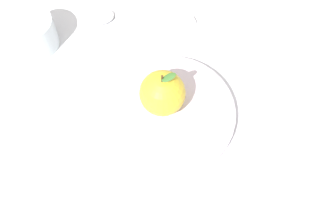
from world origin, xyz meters
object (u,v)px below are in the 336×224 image
(apple, at_px, (162,93))
(knife, at_px, (150,34))
(cup, at_px, (34,32))
(dinner_plate, at_px, (168,114))
(spoon, at_px, (111,15))

(apple, xyz_separation_m, knife, (-0.02, 0.15, -0.05))
(cup, bearing_deg, knife, 4.36)
(dinner_plate, xyz_separation_m, spoon, (-0.10, 0.21, -0.01))
(cup, bearing_deg, spoon, 24.78)
(apple, relative_size, cup, 1.22)
(knife, bearing_deg, cup, -175.64)
(dinner_plate, xyz_separation_m, apple, (-0.01, 0.02, 0.05))
(knife, height_order, spoon, spoon)
(dinner_plate, distance_m, knife, 0.17)
(cup, bearing_deg, apple, -31.68)
(knife, bearing_deg, spoon, 149.11)
(apple, bearing_deg, knife, 97.73)
(dinner_plate, height_order, cup, cup)
(dinner_plate, relative_size, spoon, 1.33)
(cup, height_order, spoon, cup)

